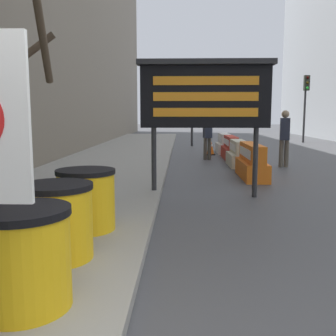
{
  "coord_description": "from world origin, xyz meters",
  "views": [
    {
      "loc": [
        0.41,
        -2.03,
        1.65
      ],
      "look_at": [
        0.05,
        8.4,
        0.2
      ],
      "focal_mm": 42.0,
      "sensor_mm": 36.0,
      "label": 1
    }
  ],
  "objects_px": {
    "barrel_drum_middle": "(57,221)",
    "traffic_light_near_curb": "(192,88)",
    "jersey_barrier_red_striped": "(231,149)",
    "pedestrian_worker": "(208,133)",
    "traffic_cone_near": "(210,147)",
    "jersey_barrier_cream": "(239,155)",
    "pedestrian_passerby": "(285,134)",
    "traffic_light_far_side": "(306,94)",
    "jersey_barrier_orange_near": "(252,163)",
    "barrel_drum_back": "(86,199)",
    "message_board": "(205,95)",
    "barrel_drum_foreground": "(22,258)",
    "jersey_barrier_white": "(224,144)"
  },
  "relations": [
    {
      "from": "jersey_barrier_cream",
      "to": "jersey_barrier_red_striped",
      "type": "height_order",
      "value": "jersey_barrier_red_striped"
    },
    {
      "from": "traffic_light_near_curb",
      "to": "barrel_drum_foreground",
      "type": "bearing_deg",
      "value": -95.91
    },
    {
      "from": "barrel_drum_middle",
      "to": "jersey_barrier_white",
      "type": "height_order",
      "value": "barrel_drum_middle"
    },
    {
      "from": "jersey_barrier_red_striped",
      "to": "pedestrian_worker",
      "type": "distance_m",
      "value": 1.12
    },
    {
      "from": "barrel_drum_back",
      "to": "jersey_barrier_white",
      "type": "distance_m",
      "value": 12.04
    },
    {
      "from": "jersey_barrier_white",
      "to": "traffic_cone_near",
      "type": "bearing_deg",
      "value": -127.55
    },
    {
      "from": "barrel_drum_back",
      "to": "jersey_barrier_orange_near",
      "type": "distance_m",
      "value": 5.95
    },
    {
      "from": "jersey_barrier_red_striped",
      "to": "pedestrian_worker",
      "type": "bearing_deg",
      "value": -158.58
    },
    {
      "from": "traffic_cone_near",
      "to": "pedestrian_worker",
      "type": "distance_m",
      "value": 1.82
    },
    {
      "from": "barrel_drum_foreground",
      "to": "jersey_barrier_cream",
      "type": "relative_size",
      "value": 0.49
    },
    {
      "from": "barrel_drum_middle",
      "to": "barrel_drum_back",
      "type": "distance_m",
      "value": 1.06
    },
    {
      "from": "jersey_barrier_orange_near",
      "to": "barrel_drum_back",
      "type": "bearing_deg",
      "value": -121.0
    },
    {
      "from": "barrel_drum_foreground",
      "to": "pedestrian_worker",
      "type": "xyz_separation_m",
      "value": [
        2.17,
        11.22,
        0.43
      ]
    },
    {
      "from": "traffic_light_near_curb",
      "to": "traffic_cone_near",
      "type": "bearing_deg",
      "value": -81.45
    },
    {
      "from": "barrel_drum_back",
      "to": "traffic_cone_near",
      "type": "bearing_deg",
      "value": 77.4
    },
    {
      "from": "jersey_barrier_red_striped",
      "to": "traffic_light_far_side",
      "type": "height_order",
      "value": "traffic_light_far_side"
    },
    {
      "from": "traffic_light_near_curb",
      "to": "pedestrian_passerby",
      "type": "xyz_separation_m",
      "value": [
        2.64,
        -7.8,
        -1.88
      ]
    },
    {
      "from": "jersey_barrier_orange_near",
      "to": "jersey_barrier_red_striped",
      "type": "bearing_deg",
      "value": 90.0
    },
    {
      "from": "traffic_cone_near",
      "to": "jersey_barrier_orange_near",
      "type": "bearing_deg",
      "value": -83.52
    },
    {
      "from": "barrel_drum_middle",
      "to": "pedestrian_worker",
      "type": "xyz_separation_m",
      "value": [
        2.24,
        10.17,
        0.43
      ]
    },
    {
      "from": "barrel_drum_foreground",
      "to": "jersey_barrier_red_striped",
      "type": "relative_size",
      "value": 0.42
    },
    {
      "from": "jersey_barrier_cream",
      "to": "pedestrian_worker",
      "type": "bearing_deg",
      "value": 117.91
    },
    {
      "from": "barrel_drum_foreground",
      "to": "barrel_drum_back",
      "type": "xyz_separation_m",
      "value": [
        -0.01,
        2.11,
        0.0
      ]
    },
    {
      "from": "barrel_drum_back",
      "to": "traffic_light_far_side",
      "type": "distance_m",
      "value": 19.74
    },
    {
      "from": "barrel_drum_middle",
      "to": "traffic_light_near_curb",
      "type": "bearing_deg",
      "value": 83.47
    },
    {
      "from": "jersey_barrier_orange_near",
      "to": "pedestrian_passerby",
      "type": "distance_m",
      "value": 2.6
    },
    {
      "from": "jersey_barrier_cream",
      "to": "jersey_barrier_red_striped",
      "type": "distance_m",
      "value": 2.02
    },
    {
      "from": "message_board",
      "to": "traffic_cone_near",
      "type": "xyz_separation_m",
      "value": [
        0.71,
        8.09,
        -1.67
      ]
    },
    {
      "from": "message_board",
      "to": "pedestrian_worker",
      "type": "xyz_separation_m",
      "value": [
        0.48,
        6.4,
        -1.03
      ]
    },
    {
      "from": "traffic_cone_near",
      "to": "pedestrian_worker",
      "type": "relative_size",
      "value": 0.42
    },
    {
      "from": "barrel_drum_back",
      "to": "traffic_cone_near",
      "type": "distance_m",
      "value": 11.07
    },
    {
      "from": "message_board",
      "to": "traffic_light_far_side",
      "type": "bearing_deg",
      "value": 66.47
    },
    {
      "from": "message_board",
      "to": "traffic_light_far_side",
      "type": "xyz_separation_m",
      "value": [
        6.57,
        15.08,
        0.75
      ]
    },
    {
      "from": "barrel_drum_back",
      "to": "traffic_light_far_side",
      "type": "height_order",
      "value": "traffic_light_far_side"
    },
    {
      "from": "barrel_drum_foreground",
      "to": "traffic_light_near_curb",
      "type": "relative_size",
      "value": 0.2
    },
    {
      "from": "barrel_drum_back",
      "to": "traffic_cone_near",
      "type": "xyz_separation_m",
      "value": [
        2.41,
        10.8,
        -0.2
      ]
    },
    {
      "from": "traffic_light_near_curb",
      "to": "barrel_drum_back",
      "type": "bearing_deg",
      "value": -96.77
    },
    {
      "from": "barrel_drum_middle",
      "to": "jersey_barrier_red_striped",
      "type": "bearing_deg",
      "value": 73.48
    },
    {
      "from": "barrel_drum_middle",
      "to": "jersey_barrier_cream",
      "type": "xyz_separation_m",
      "value": [
        3.12,
        8.5,
        -0.17
      ]
    },
    {
      "from": "barrel_drum_back",
      "to": "pedestrian_passerby",
      "type": "relative_size",
      "value": 0.46
    },
    {
      "from": "barrel_drum_back",
      "to": "pedestrian_worker",
      "type": "bearing_deg",
      "value": 76.56
    },
    {
      "from": "barrel_drum_middle",
      "to": "traffic_light_near_curb",
      "type": "xyz_separation_m",
      "value": [
        1.84,
        16.07,
        2.38
      ]
    },
    {
      "from": "jersey_barrier_cream",
      "to": "pedestrian_worker",
      "type": "height_order",
      "value": "pedestrian_worker"
    },
    {
      "from": "traffic_cone_near",
      "to": "message_board",
      "type": "bearing_deg",
      "value": -95.03
    },
    {
      "from": "pedestrian_passerby",
      "to": "traffic_light_far_side",
      "type": "bearing_deg",
      "value": 171.37
    },
    {
      "from": "jersey_barrier_cream",
      "to": "barrel_drum_middle",
      "type": "bearing_deg",
      "value": -110.15
    },
    {
      "from": "jersey_barrier_white",
      "to": "jersey_barrier_red_striped",
      "type": "bearing_deg",
      "value": -90.0
    },
    {
      "from": "traffic_light_near_curb",
      "to": "pedestrian_passerby",
      "type": "distance_m",
      "value": 8.45
    },
    {
      "from": "traffic_light_far_side",
      "to": "pedestrian_worker",
      "type": "relative_size",
      "value": 2.32
    },
    {
      "from": "pedestrian_worker",
      "to": "barrel_drum_back",
      "type": "bearing_deg",
      "value": 157.61
    }
  ]
}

